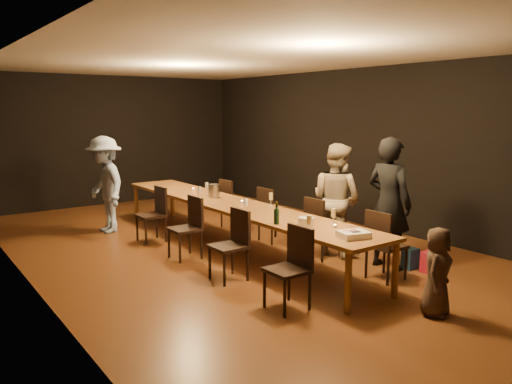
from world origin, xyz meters
TOP-DOWN VIEW (x-y plane):
  - ground at (0.00, 0.00)m, footprint 10.00×10.00m
  - room_shell at (0.00, 0.00)m, footprint 6.04×10.04m
  - table at (0.00, 0.00)m, footprint 0.90×6.00m
  - chair_right_0 at (0.85, -2.40)m, footprint 0.42×0.42m
  - chair_right_1 at (0.85, -1.20)m, footprint 0.42×0.42m
  - chair_right_2 at (0.85, 0.00)m, footprint 0.42×0.42m
  - chair_right_3 at (0.85, 1.20)m, footprint 0.42×0.42m
  - chair_left_0 at (-0.85, -2.40)m, footprint 0.42×0.42m
  - chair_left_1 at (-0.85, -1.20)m, footprint 0.42×0.42m
  - chair_left_2 at (-0.85, 0.00)m, footprint 0.42×0.42m
  - chair_left_3 at (-0.85, 1.20)m, footprint 0.42×0.42m
  - woman_birthday at (1.26, -2.08)m, footprint 0.52×0.72m
  - woman_tan at (1.15, -1.16)m, footprint 0.76×0.92m
  - man_blue at (-1.22, 2.31)m, footprint 0.66×1.14m
  - child at (0.36, -3.48)m, footprint 0.56×0.46m
  - gift_bag_red at (1.57, -2.54)m, footprint 0.26×0.17m
  - gift_bag_blue at (1.48, -2.32)m, footprint 0.24×0.16m
  - birthday_cake at (-0.05, -2.63)m, footprint 0.39×0.35m
  - plate_stack at (-0.11, -1.88)m, footprint 0.21×0.21m
  - champagne_bottle at (-0.34, -1.56)m, footprint 0.08×0.08m
  - ice_bucket at (0.06, 0.65)m, footprint 0.26×0.26m
  - wineglass_0 at (-0.28, -2.13)m, footprint 0.06×0.06m
  - wineglass_1 at (0.26, -2.00)m, footprint 0.06×0.06m
  - wineglass_2 at (-0.25, -0.73)m, footprint 0.06×0.06m
  - wineglass_3 at (0.36, -0.54)m, footprint 0.06×0.06m
  - wineglass_4 at (-0.22, 0.65)m, footprint 0.06×0.06m
  - wineglass_5 at (0.13, 1.00)m, footprint 0.06×0.06m
  - tealight_near at (0.15, -2.14)m, footprint 0.05×0.05m
  - tealight_mid at (0.15, -0.07)m, footprint 0.05×0.05m
  - tealight_far at (0.15, 1.52)m, footprint 0.05×0.05m

SIDE VIEW (x-z plane):
  - ground at x=0.00m, z-range 0.00..0.00m
  - gift_bag_red at x=1.57m, z-range 0.00..0.28m
  - gift_bag_blue at x=1.48m, z-range 0.00..0.29m
  - chair_right_0 at x=0.85m, z-range 0.00..0.93m
  - chair_right_1 at x=0.85m, z-range 0.00..0.93m
  - chair_right_2 at x=0.85m, z-range 0.00..0.93m
  - chair_right_3 at x=0.85m, z-range 0.00..0.93m
  - chair_left_0 at x=-0.85m, z-range 0.00..0.93m
  - chair_left_1 at x=-0.85m, z-range 0.00..0.93m
  - chair_left_2 at x=-0.85m, z-range 0.00..0.93m
  - chair_left_3 at x=-0.85m, z-range 0.00..0.93m
  - child at x=0.36m, z-range 0.00..0.98m
  - table at x=0.00m, z-range 0.33..1.08m
  - tealight_near at x=0.15m, z-range 0.75..0.78m
  - tealight_mid at x=0.15m, z-range 0.75..0.78m
  - tealight_far at x=0.15m, z-range 0.75..0.78m
  - birthday_cake at x=-0.05m, z-range 0.75..0.83m
  - plate_stack at x=-0.11m, z-range 0.75..0.87m
  - wineglass_0 at x=-0.28m, z-range 0.75..0.96m
  - wineglass_1 at x=0.26m, z-range 0.75..0.96m
  - wineglass_2 at x=-0.25m, z-range 0.75..0.96m
  - wineglass_3 at x=0.36m, z-range 0.75..0.96m
  - wineglass_4 at x=-0.22m, z-range 0.75..0.96m
  - wineglass_5 at x=0.13m, z-range 0.75..0.96m
  - ice_bucket at x=0.06m, z-range 0.75..0.97m
  - woman_tan at x=1.15m, z-range 0.00..1.72m
  - man_blue at x=-1.22m, z-range 0.00..1.75m
  - champagne_bottle at x=-0.34m, z-range 0.75..1.05m
  - woman_birthday at x=1.26m, z-range 0.00..1.86m
  - room_shell at x=0.00m, z-range 0.57..3.59m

